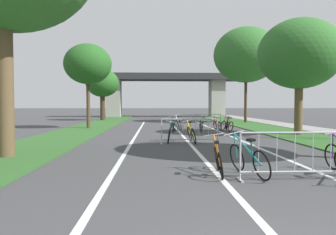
{
  "coord_description": "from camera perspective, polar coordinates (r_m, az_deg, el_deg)",
  "views": [
    {
      "loc": [
        -1.46,
        -2.14,
        1.63
      ],
      "look_at": [
        -0.79,
        13.87,
        0.98
      ],
      "focal_mm": 33.72,
      "sensor_mm": 36.0,
      "label": 1
    }
  ],
  "objects": [
    {
      "name": "crowd_barrier_third",
      "position": [
        19.82,
        6.13,
        -0.9
      ],
      "size": [
        2.45,
        0.5,
        1.05
      ],
      "rotation": [
        0.0,
        0.0,
        0.02
      ],
      "color": "#ADADB2",
      "rests_on": "ground"
    },
    {
      "name": "bicycle_red_10",
      "position": [
        19.61,
        10.61,
        -1.43
      ],
      "size": [
        0.53,
        1.69,
        0.99
      ],
      "rotation": [
        0.0,
        0.0,
        0.21
      ],
      "color": "black",
      "rests_on": "ground"
    },
    {
      "name": "bicycle_yellow_6",
      "position": [
        13.62,
        4.26,
        -2.99
      ],
      "size": [
        0.52,
        1.73,
        0.97
      ],
      "rotation": [
        0.0,
        0.0,
        0.05
      ],
      "color": "black",
      "rests_on": "ground"
    },
    {
      "name": "lane_stripe_left_lane",
      "position": [
        16.31,
        -5.93,
        -3.41
      ],
      "size": [
        0.14,
        28.1,
        0.01
      ],
      "primitive_type": "cube",
      "color": "silver",
      "rests_on": "ground"
    },
    {
      "name": "tree_right_pine_near",
      "position": [
        18.28,
        22.66,
        10.51
      ],
      "size": [
        4.33,
        4.33,
        6.15
      ],
      "color": "brown",
      "rests_on": "ground"
    },
    {
      "name": "tree_left_cypress_far",
      "position": [
        22.29,
        -14.29,
        9.3
      ],
      "size": [
        3.2,
        3.2,
        5.75
      ],
      "color": "#4C3823",
      "rests_on": "ground"
    },
    {
      "name": "grass_verge_right",
      "position": [
        23.32,
        16.42,
        -1.72
      ],
      "size": [
        3.14,
        48.57,
        0.05
      ],
      "primitive_type": "cube",
      "color": "#2D5B26",
      "rests_on": "ground"
    },
    {
      "name": "grass_verge_left",
      "position": [
        22.55,
        -14.16,
        -1.83
      ],
      "size": [
        3.14,
        48.57,
        0.05
      ],
      "primitive_type": "cube",
      "color": "#2D5B26",
      "rests_on": "ground"
    },
    {
      "name": "tree_left_oak_near",
      "position": [
        33.31,
        -11.78,
        6.05
      ],
      "size": [
        3.38,
        3.38,
        5.31
      ],
      "color": "#3D2D1E",
      "rests_on": "ground"
    },
    {
      "name": "bicycle_teal_11",
      "position": [
        19.1,
        0.97,
        -1.45
      ],
      "size": [
        0.65,
        1.63,
        0.99
      ],
      "rotation": [
        0.0,
        0.0,
        2.96
      ],
      "color": "black",
      "rests_on": "ground"
    },
    {
      "name": "sidewalk_path_right",
      "position": [
        24.33,
        22.48,
        -1.6
      ],
      "size": [
        2.28,
        48.57,
        0.08
      ],
      "primitive_type": "cube",
      "color": "gray",
      "rests_on": "ground"
    },
    {
      "name": "tree_right_maple_mid",
      "position": [
        29.81,
        13.93,
        10.91
      ],
      "size": [
        5.84,
        5.84,
        8.6
      ],
      "color": "#3D2D1E",
      "rests_on": "ground"
    },
    {
      "name": "lane_stripe_center",
      "position": [
        16.34,
        2.75,
        -3.39
      ],
      "size": [
        0.14,
        28.1,
        0.01
      ],
      "primitive_type": "cube",
      "color": "silver",
      "rests_on": "ground"
    },
    {
      "name": "bicycle_teal_1",
      "position": [
        7.49,
        14.28,
        -7.32
      ],
      "size": [
        0.79,
        1.75,
        1.01
      ],
      "rotation": [
        0.0,
        0.0,
        0.24
      ],
      "color": "black",
      "rests_on": "ground"
    },
    {
      "name": "crowd_barrier_nearest",
      "position": [
        7.38,
        21.93,
        -6.47
      ],
      "size": [
        2.44,
        0.45,
        1.05
      ],
      "rotation": [
        0.0,
        0.0,
        -0.0
      ],
      "color": "#ADADB2",
      "rests_on": "ground"
    },
    {
      "name": "crowd_barrier_second",
      "position": [
        13.24,
        3.96,
        -2.49
      ],
      "size": [
        2.46,
        0.58,
        1.05
      ],
      "rotation": [
        0.0,
        0.0,
        0.06
      ],
      "color": "#ADADB2",
      "rests_on": "ground"
    },
    {
      "name": "bicycle_silver_7",
      "position": [
        19.3,
        6.01,
        -1.41
      ],
      "size": [
        0.55,
        1.78,
        0.96
      ],
      "rotation": [
        0.0,
        0.0,
        -0.05
      ],
      "color": "black",
      "rests_on": "ground"
    },
    {
      "name": "lane_stripe_right_lane",
      "position": [
        16.74,
        11.2,
        -3.3
      ],
      "size": [
        0.14,
        28.1,
        0.01
      ],
      "primitive_type": "cube",
      "color": "silver",
      "rests_on": "ground"
    },
    {
      "name": "overpass_bridge",
      "position": [
        42.39,
        -0.43,
        5.75
      ],
      "size": [
        20.75,
        3.82,
        5.73
      ],
      "color": "#2D2D30",
      "rests_on": "ground"
    },
    {
      "name": "bicycle_blue_9",
      "position": [
        20.71,
        10.6,
        -1.24
      ],
      "size": [
        0.47,
        1.7,
        0.94
      ],
      "rotation": [
        0.0,
        0.0,
        2.97
      ],
      "color": "black",
      "rests_on": "ground"
    },
    {
      "name": "bicycle_black_2",
      "position": [
        13.7,
        0.22,
        -3.05
      ],
      "size": [
        0.49,
        1.58,
        0.97
      ],
      "rotation": [
        0.0,
        0.0,
        3.1
      ],
      "color": "black",
      "rests_on": "ground"
    },
    {
      "name": "bicycle_red_0",
      "position": [
        20.35,
        8.88,
        -1.33
      ],
      "size": [
        0.49,
        1.63,
        0.93
      ],
      "rotation": [
        0.0,
        0.0,
        0.1
      ],
      "color": "black",
      "rests_on": "ground"
    },
    {
      "name": "bicycle_orange_4",
      "position": [
        7.5,
        9.09,
        -7.56
      ],
      "size": [
        0.52,
        1.6,
        0.94
      ],
      "rotation": [
        0.0,
        0.0,
        -0.11
      ],
      "color": "black",
      "rests_on": "ground"
    },
    {
      "name": "bicycle_white_3",
      "position": [
        20.1,
        1.89,
        -1.29
      ],
      "size": [
        0.53,
        1.61,
        1.0
      ],
      "rotation": [
        0.0,
        0.0,
        0.12
      ],
      "color": "black",
      "rests_on": "ground"
    }
  ]
}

